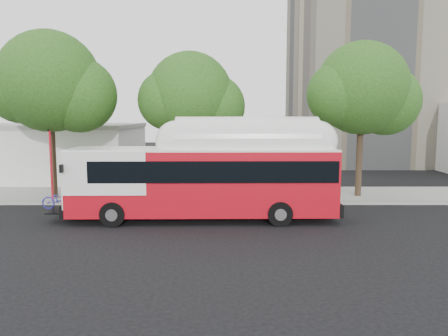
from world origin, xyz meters
name	(u,v)px	position (x,y,z in m)	size (l,w,h in m)	color
ground	(203,221)	(0.00, 0.00, 0.00)	(120.00, 120.00, 0.00)	black
sidewalk	(208,195)	(0.00, 6.50, 0.07)	(60.00, 5.00, 0.15)	gray
curb_strip	(206,203)	(0.00, 3.90, 0.07)	(60.00, 0.30, 0.15)	gray
red_curb_segment	(152,203)	(-3.00, 3.90, 0.08)	(10.00, 0.32, 0.16)	#A01411
street_tree_left	(58,86)	(-8.53, 5.56, 6.60)	(6.67, 5.80, 9.74)	#2D2116
street_tree_mid	(197,98)	(-0.59, 6.06, 5.91)	(5.75, 5.00, 8.62)	#2D2116
street_tree_right	(369,92)	(9.44, 5.86, 6.26)	(6.21, 5.40, 9.18)	#2D2116
low_commercial_bldg	(31,151)	(-14.00, 14.00, 2.15)	(16.20, 10.20, 4.25)	silver
transit_bus	(205,182)	(0.10, 0.32, 1.82)	(13.22, 2.96, 3.90)	red
signal_pole	(51,163)	(-8.81, 4.69, 2.20)	(0.12, 0.41, 4.30)	red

